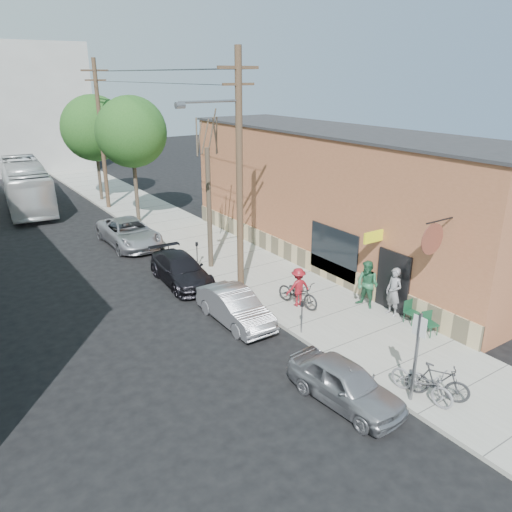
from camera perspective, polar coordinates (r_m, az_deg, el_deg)
ground at (r=17.95m, az=-1.51°, el=-10.43°), size 120.00×120.00×0.00m
sidewalk at (r=28.60m, az=-6.22°, el=1.52°), size 4.50×58.00×0.15m
cafe_building at (r=25.65m, az=9.47°, el=6.70°), size 6.60×20.20×6.61m
sign_post at (r=14.96m, az=17.89°, el=-10.10°), size 0.07×0.45×2.80m
parking_meter_near at (r=18.30m, az=5.28°, el=-6.38°), size 0.14×0.14×1.24m
parking_meter_far at (r=24.65m, az=-6.76°, el=0.67°), size 0.14×0.14×1.24m
utility_pole_near at (r=20.46m, az=-2.05°, el=9.63°), size 3.57×0.28×10.00m
utility_pole_far at (r=36.60m, az=-17.29°, el=13.28°), size 1.80×0.28×10.00m
tree_bare at (r=23.98m, az=-5.38°, el=5.34°), size 0.24×0.24×5.80m
tree_leafy_mid at (r=32.08m, az=-14.06°, el=13.58°), size 4.30×4.30×7.82m
tree_leafy_far at (r=39.20m, az=-18.00°, el=13.72°), size 4.74×4.74×7.65m
patio_chair_a at (r=19.31m, az=19.31°, el=-7.33°), size 0.60×0.60×0.88m
patio_chair_b at (r=19.97m, az=17.38°, el=-6.17°), size 0.51×0.51×0.88m
patron_grey at (r=20.19m, az=15.47°, el=-3.98°), size 0.53×0.75×1.96m
patron_green at (r=20.61m, az=12.60°, el=-3.20°), size 0.89×1.06×1.97m
cyclist at (r=20.39m, az=4.84°, el=-3.55°), size 1.13×0.75×1.63m
cyclist_bike at (r=20.50m, az=4.82°, el=-4.27°), size 1.10×2.13×1.07m
parked_bike_a at (r=15.84m, az=20.04°, el=-13.36°), size 1.40×1.83×1.10m
parked_bike_b at (r=15.73m, az=18.43°, el=-13.51°), size 0.98×2.08×1.05m
car_0 at (r=15.20m, az=10.14°, el=-14.13°), size 1.83×3.88×1.28m
car_1 at (r=19.36m, az=-2.42°, el=-5.84°), size 1.40×3.98×1.31m
car_2 at (r=23.20m, az=-8.58°, el=-1.55°), size 2.10×4.60×1.30m
car_3 at (r=28.96m, az=-14.30°, el=2.61°), size 2.45×5.26×1.46m
bus at (r=39.81m, az=-24.83°, el=7.37°), size 3.90×11.83×3.23m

